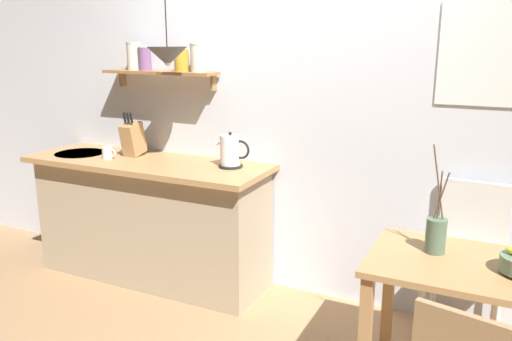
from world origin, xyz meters
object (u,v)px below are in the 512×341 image
object	(u,v)px
dining_table	(475,290)
knife_block	(133,139)
electric_kettle	(231,152)
coffee_mug_by_sink	(108,153)
dining_chair_far	(467,258)
twig_vase	(436,234)
pendant_lamp	(167,56)

from	to	relation	value
dining_table	knife_block	distance (m)	2.53
dining_table	knife_block	size ratio (longest dim) A/B	3.01
dining_table	knife_block	xyz separation A→B (m)	(-2.43, 0.55, 0.43)
electric_kettle	knife_block	distance (m)	0.82
dining_table	coffee_mug_by_sink	distance (m)	2.60
dining_chair_far	twig_vase	world-z (taller)	twig_vase
dining_chair_far	coffee_mug_by_sink	world-z (taller)	coffee_mug_by_sink
electric_kettle	coffee_mug_by_sink	world-z (taller)	electric_kettle
dining_chair_far	knife_block	bearing A→B (deg)	-178.75
electric_kettle	twig_vase	bearing A→B (deg)	-19.22
dining_chair_far	twig_vase	size ratio (longest dim) A/B	1.77
dining_table	dining_chair_far	world-z (taller)	dining_chair_far
dining_table	dining_chair_far	size ratio (longest dim) A/B	1.03
dining_table	twig_vase	bearing A→B (deg)	161.46
knife_block	dining_table	bearing A→B (deg)	-12.85
electric_kettle	pendant_lamp	world-z (taller)	pendant_lamp
pendant_lamp	knife_block	bearing A→B (deg)	159.10
pendant_lamp	twig_vase	bearing A→B (deg)	-9.94
twig_vase	electric_kettle	world-z (taller)	twig_vase
dining_chair_far	pendant_lamp	xyz separation A→B (m)	(-1.90, -0.23, 1.13)
electric_kettle	dining_table	bearing A→B (deg)	-19.14
dining_chair_far	knife_block	xyz separation A→B (m)	(-2.36, -0.05, 0.52)
knife_block	pendant_lamp	xyz separation A→B (m)	(0.46, -0.18, 0.61)
dining_table	electric_kettle	world-z (taller)	electric_kettle
electric_kettle	pendant_lamp	size ratio (longest dim) A/B	0.57
dining_table	coffee_mug_by_sink	size ratio (longest dim) A/B	8.70
coffee_mug_by_sink	dining_table	bearing A→B (deg)	-9.03
twig_vase	electric_kettle	size ratio (longest dim) A/B	2.17
dining_chair_far	knife_block	size ratio (longest dim) A/B	2.91
dining_chair_far	pendant_lamp	bearing A→B (deg)	-173.14
twig_vase	coffee_mug_by_sink	size ratio (longest dim) A/B	4.76
coffee_mug_by_sink	pendant_lamp	world-z (taller)	pendant_lamp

